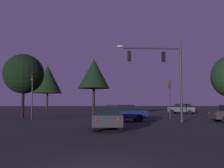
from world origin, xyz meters
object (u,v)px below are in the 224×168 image
Objects in this scene: traffic_light_corner_right at (170,91)px; car_crossing_left at (121,113)px; traffic_light_corner_left at (32,86)px; traffic_signal_mast_arm at (164,67)px; car_nearside_lane at (107,117)px; tree_left_far at (94,74)px; tree_behind_sign at (24,74)px; tree_right_cluster at (48,79)px; car_far_lane at (182,109)px.

traffic_light_corner_right is 7.22m from car_crossing_left.
traffic_light_corner_left is at bearing 164.10° from car_crossing_left.
car_nearside_lane is (-5.08, -4.90, -4.11)m from traffic_signal_mast_arm.
car_nearside_lane is 15.11m from tree_left_far.
tree_behind_sign is (-16.40, 1.42, 2.01)m from traffic_light_corner_right.
traffic_light_corner_left reaches higher than traffic_light_corner_right.
traffic_signal_mast_arm is 1.00× the size of tree_left_far.
tree_right_cluster reaches higher than car_crossing_left.
tree_left_far is at bearing -156.61° from car_far_lane.
traffic_light_corner_right is at bearing -115.19° from car_far_lane.
traffic_light_corner_left is 1.04× the size of car_nearside_lane.
traffic_light_corner_right reaches higher than car_far_lane.
traffic_light_corner_right is 0.95× the size of car_far_lane.
tree_right_cluster is (-10.68, 27.56, 5.18)m from car_nearside_lane.
traffic_light_corner_right is 0.90× the size of car_crossing_left.
car_nearside_lane is at bearing -50.05° from tree_behind_sign.
traffic_light_corner_left is at bearing -148.84° from car_far_lane.
tree_behind_sign is (-10.78, 5.39, 4.18)m from car_crossing_left.
tree_right_cluster reaches higher than traffic_light_corner_right.
tree_left_far is at bearing -55.43° from tree_right_cluster.
traffic_light_corner_left is 11.56m from car_nearside_lane.
traffic_light_corner_right reaches higher than car_nearside_lane.
tree_behind_sign is at bearing 123.50° from traffic_light_corner_left.
traffic_light_corner_left is 14.58m from traffic_light_corner_right.
traffic_signal_mast_arm is 1.67× the size of car_far_lane.
traffic_signal_mast_arm is at bearing 43.96° from car_nearside_lane.
tree_behind_sign is at bearing -85.57° from tree_right_cluster.
traffic_light_corner_left is at bearing 131.91° from car_nearside_lane.
car_far_lane is 0.60× the size of tree_behind_sign.
car_nearside_lane is 0.63× the size of tree_behind_sign.
traffic_signal_mast_arm is 5.62m from car_crossing_left.
traffic_signal_mast_arm is at bearing -55.16° from tree_right_cluster.
tree_behind_sign is 0.99× the size of tree_left_far.
car_far_lane is at bearing -18.42° from tree_right_cluster.
tree_right_cluster is at bearing 124.57° from tree_left_far.
traffic_signal_mast_arm reaches higher than car_crossing_left.
tree_left_far is (-8.53, 4.47, 2.45)m from traffic_light_corner_right.
tree_behind_sign is at bearing -158.84° from tree_left_far.
traffic_light_corner_left is at bearing -80.65° from tree_right_cluster.
car_nearside_lane is 15.26m from tree_behind_sign.
car_crossing_left is at bearing -60.96° from tree_right_cluster.
traffic_signal_mast_arm is 1.01× the size of tree_behind_sign.
car_far_lane is at bearing 31.16° from traffic_light_corner_left.
traffic_light_corner_right is at bearing -45.10° from tree_right_cluster.
traffic_light_corner_left is at bearing 164.55° from traffic_signal_mast_arm.
traffic_signal_mast_arm is at bearing -15.45° from traffic_light_corner_left.
tree_left_far reaches higher than car_crossing_left.
tree_left_far reaches higher than car_nearside_lane.
traffic_light_corner_right is 0.49× the size of tree_right_cluster.
car_nearside_lane is 23.28m from car_far_lane.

